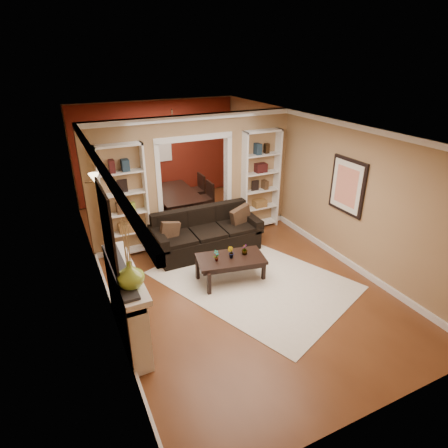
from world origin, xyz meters
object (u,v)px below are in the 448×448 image
fireplace (128,304)px  bookshelf_left (124,202)px  bookshelf_right (260,181)px  dining_table (177,204)px  sofa (206,232)px  coffee_table (231,268)px

fireplace → bookshelf_left: bearing=78.0°
bookshelf_left → bookshelf_right: bearing=0.0°
bookshelf_right → dining_table: (-1.53, 1.49, -0.84)m
fireplace → sofa: bearing=43.8°
bookshelf_left → bookshelf_right: (3.10, 0.00, 0.00)m
bookshelf_left → fireplace: size_ratio=1.35×
sofa → fireplace: size_ratio=1.31×
bookshelf_right → fireplace: bookshelf_right is taller
bookshelf_left → fireplace: bearing=-102.0°
sofa → fireplace: bearing=-136.2°
coffee_table → bookshelf_left: bearing=140.2°
sofa → bookshelf_left: size_ratio=0.97×
bookshelf_left → dining_table: 2.32m
coffee_table → fireplace: fireplace is taller
coffee_table → bookshelf_left: bookshelf_left is taller
bookshelf_left → dining_table: bearing=43.6°
sofa → dining_table: bearing=88.1°
sofa → fireplace: (-2.04, -1.95, 0.14)m
coffee_table → dining_table: 3.28m
bookshelf_right → fireplace: bearing=-145.2°
coffee_table → dining_table: (0.11, 3.27, 0.08)m
sofa → bookshelf_right: (1.60, 0.58, 0.71)m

